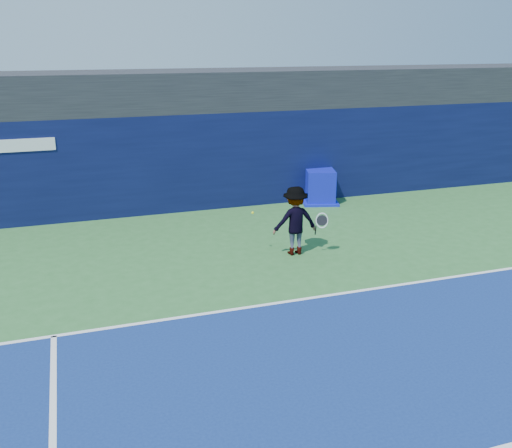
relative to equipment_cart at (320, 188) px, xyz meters
name	(u,v)px	position (x,y,z in m)	size (l,w,h in m)	color
ground	(383,376)	(-3.30, -9.68, -0.50)	(80.00, 80.00, 0.00)	#2F6A30
baseline	(308,298)	(-3.30, -6.68, -0.49)	(24.00, 0.10, 0.01)	white
stadium_band	(206,89)	(-3.30, 1.82, 3.10)	(36.00, 3.00, 1.20)	black
back_wall_assembly	(215,159)	(-3.30, 0.82, 1.00)	(36.00, 1.03, 3.00)	#090F36
equipment_cart	(320,188)	(0.00, 0.00, 0.00)	(1.40, 1.40, 1.09)	#0B11A7
tennis_player	(295,221)	(-2.57, -4.13, 0.37)	(1.31, 0.72, 1.73)	white
tennis_ball	(253,213)	(-3.59, -3.87, 0.59)	(0.06, 0.06, 0.06)	#CDD317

